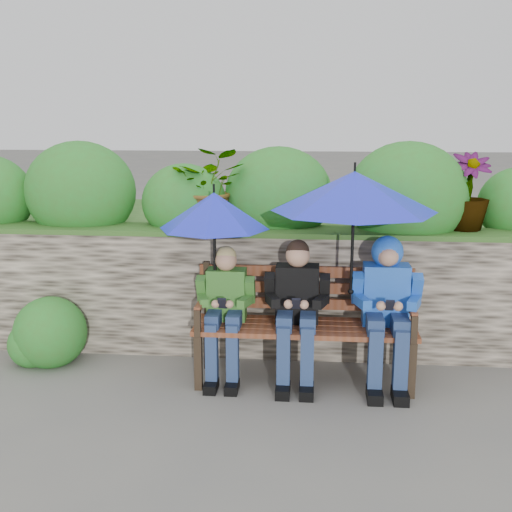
# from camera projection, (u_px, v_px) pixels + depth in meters

# --- Properties ---
(ground) EXTENTS (60.00, 60.00, 0.00)m
(ground) POSITION_uv_depth(u_px,v_px,m) (255.00, 388.00, 4.61)
(ground) COLOR #5C5B59
(ground) RESTS_ON ground
(garden_backdrop) EXTENTS (8.00, 2.89, 1.88)m
(garden_backdrop) POSITION_uv_depth(u_px,v_px,m) (258.00, 253.00, 6.02)
(garden_backdrop) COLOR #2E2922
(garden_backdrop) RESTS_ON ground
(park_bench) EXTENTS (1.60, 0.47, 0.84)m
(park_bench) POSITION_uv_depth(u_px,v_px,m) (305.00, 317.00, 4.68)
(park_bench) COLOR black
(park_bench) RESTS_ON ground
(boy_left) EXTENTS (0.42, 0.49, 0.99)m
(boy_left) POSITION_uv_depth(u_px,v_px,m) (225.00, 306.00, 4.66)
(boy_left) COLOR #356B2B
(boy_left) RESTS_ON ground
(boy_middle) EXTENTS (0.47, 0.54, 1.05)m
(boy_middle) POSITION_uv_depth(u_px,v_px,m) (297.00, 305.00, 4.60)
(boy_middle) COLOR black
(boy_middle) RESTS_ON ground
(boy_right) EXTENTS (0.49, 0.59, 1.08)m
(boy_right) POSITION_uv_depth(u_px,v_px,m) (387.00, 300.00, 4.54)
(boy_right) COLOR #1C48B2
(boy_right) RESTS_ON ground
(umbrella_left) EXTENTS (0.80, 0.80, 0.79)m
(umbrella_left) POSITION_uv_depth(u_px,v_px,m) (214.00, 211.00, 4.57)
(umbrella_left) COLOR #1925D4
(umbrella_left) RESTS_ON ground
(umbrella_right) EXTENTS (1.15, 1.15, 0.93)m
(umbrella_right) POSITION_uv_depth(u_px,v_px,m) (354.00, 192.00, 4.39)
(umbrella_right) COLOR #1925D4
(umbrella_right) RESTS_ON ground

